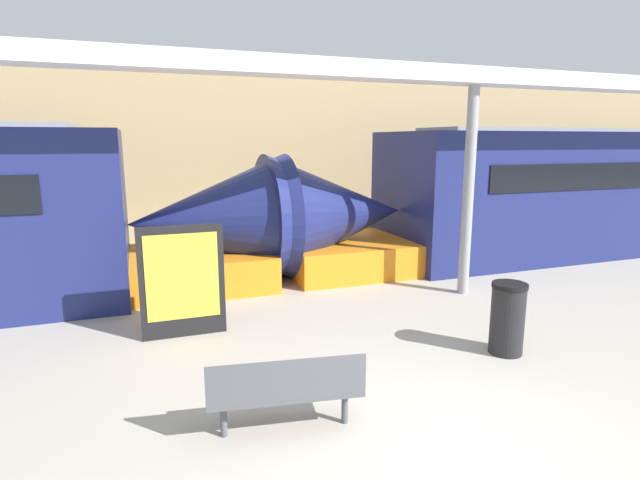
{
  "coord_description": "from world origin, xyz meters",
  "views": [
    {
      "loc": [
        -2.51,
        -3.3,
        2.9
      ],
      "look_at": [
        0.08,
        3.74,
        1.4
      ],
      "focal_mm": 28.0,
      "sensor_mm": 36.0,
      "label": 1
    }
  ],
  "objects_px": {
    "bench_near": "(286,389)",
    "train_left": "(631,191)",
    "trash_bin": "(507,318)",
    "poster_board": "(183,281)",
    "support_column_near": "(468,193)"
  },
  "relations": [
    {
      "from": "support_column_near",
      "to": "trash_bin",
      "type": "bearing_deg",
      "value": -114.06
    },
    {
      "from": "train_left",
      "to": "trash_bin",
      "type": "relative_size",
      "value": 20.84
    },
    {
      "from": "poster_board",
      "to": "bench_near",
      "type": "bearing_deg",
      "value": -76.6
    },
    {
      "from": "bench_near",
      "to": "poster_board",
      "type": "xyz_separation_m",
      "value": [
        -0.71,
        2.99,
        0.37
      ]
    },
    {
      "from": "poster_board",
      "to": "trash_bin",
      "type": "bearing_deg",
      "value": -27.64
    },
    {
      "from": "poster_board",
      "to": "train_left",
      "type": "bearing_deg",
      "value": 12.34
    },
    {
      "from": "support_column_near",
      "to": "poster_board",
      "type": "bearing_deg",
      "value": -175.76
    },
    {
      "from": "bench_near",
      "to": "train_left",
      "type": "bearing_deg",
      "value": 34.77
    },
    {
      "from": "trash_bin",
      "to": "poster_board",
      "type": "distance_m",
      "value": 4.66
    },
    {
      "from": "trash_bin",
      "to": "poster_board",
      "type": "height_order",
      "value": "poster_board"
    },
    {
      "from": "trash_bin",
      "to": "support_column_near",
      "type": "bearing_deg",
      "value": 65.94
    },
    {
      "from": "train_left",
      "to": "support_column_near",
      "type": "distance_m",
      "value": 7.61
    },
    {
      "from": "train_left",
      "to": "bench_near",
      "type": "bearing_deg",
      "value": -154.07
    },
    {
      "from": "trash_bin",
      "to": "poster_board",
      "type": "xyz_separation_m",
      "value": [
        -4.12,
        2.16,
        0.35
      ]
    },
    {
      "from": "train_left",
      "to": "support_column_near",
      "type": "xyz_separation_m",
      "value": [
        -7.23,
        -2.34,
        0.42
      ]
    }
  ]
}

